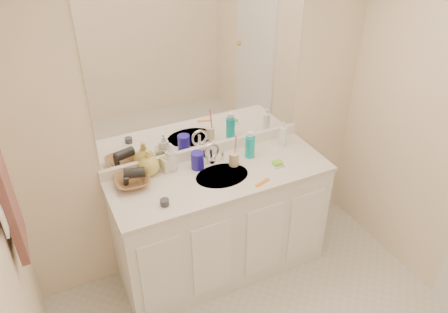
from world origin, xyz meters
TOP-DOWN VIEW (x-y plane):
  - wall_back at (0.00, 1.30)m, footprint 2.60×0.02m
  - vanity_cabinet at (0.00, 1.02)m, footprint 1.50×0.55m
  - countertop at (0.00, 1.02)m, footprint 1.52×0.57m
  - backsplash at (0.00, 1.29)m, footprint 1.52×0.03m
  - sink_basin at (0.00, 1.00)m, footprint 0.37×0.37m
  - faucet at (0.00, 1.18)m, footprint 0.02×0.02m
  - mirror at (0.00, 1.29)m, footprint 1.48×0.01m
  - blue_mug at (-0.11, 1.16)m, footprint 0.11×0.11m
  - tan_cup at (0.13, 1.09)m, footprint 0.09×0.09m
  - toothbrush at (0.14, 1.09)m, footprint 0.01×0.04m
  - mouthwash_bottle at (0.28, 1.13)m, footprint 0.09×0.09m
  - clear_pump_bottle at (0.58, 1.17)m, footprint 0.07×0.07m
  - soap_dish at (0.40, 0.94)m, footprint 0.09×0.07m
  - green_soap at (0.40, 0.94)m, footprint 0.07×0.05m
  - orange_comb at (0.20, 0.81)m, footprint 0.12×0.06m
  - dark_jar at (-0.45, 0.88)m, footprint 0.06×0.06m
  - soap_bottle_white at (-0.28, 1.21)m, footprint 0.09×0.09m
  - soap_bottle_cream at (-0.31, 1.22)m, footprint 0.08×0.08m
  - soap_bottle_yellow at (-0.43, 1.24)m, footprint 0.15×0.15m
  - wicker_basket at (-0.57, 1.16)m, footprint 0.25×0.25m
  - hair_dryer at (-0.55, 1.16)m, footprint 0.15×0.10m
  - hand_towel at (-1.25, 0.77)m, footprint 0.04×0.32m
  - switch_plate at (-1.27, 0.57)m, footprint 0.01×0.08m

SIDE VIEW (x-z plane):
  - vanity_cabinet at x=0.00m, z-range 0.00..0.85m
  - countertop at x=0.00m, z-range 0.85..0.88m
  - sink_basin at x=0.00m, z-range 0.86..0.88m
  - orange_comb at x=0.20m, z-range 0.88..0.89m
  - soap_dish at x=0.40m, z-range 0.88..0.89m
  - dark_jar at x=-0.45m, z-range 0.88..0.92m
  - green_soap at x=0.40m, z-range 0.89..0.92m
  - wicker_basket at x=-0.57m, z-range 0.88..0.94m
  - backsplash at x=0.00m, z-range 0.88..0.96m
  - tan_cup at x=0.13m, z-range 0.88..0.97m
  - faucet at x=0.00m, z-range 0.88..0.99m
  - blue_mug at x=-0.11m, z-range 0.88..1.00m
  - clear_pump_bottle at x=0.58m, z-range 0.88..1.03m
  - soap_bottle_cream at x=-0.31m, z-range 0.88..1.03m
  - mouthwash_bottle at x=0.28m, z-range 0.88..1.04m
  - hair_dryer at x=-0.55m, z-range 0.94..1.00m
  - soap_bottle_yellow at x=-0.43m, z-range 0.88..1.06m
  - soap_bottle_white at x=-0.28m, z-range 0.88..1.09m
  - toothbrush at x=0.14m, z-range 0.94..1.12m
  - wall_back at x=0.00m, z-range 0.00..2.40m
  - hand_towel at x=-1.25m, z-range 0.98..1.52m
  - switch_plate at x=-1.27m, z-range 1.24..1.36m
  - mirror at x=0.00m, z-range 0.96..2.16m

